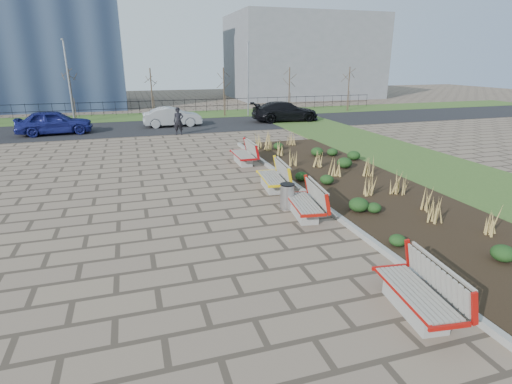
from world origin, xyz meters
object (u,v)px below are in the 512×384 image
object	(u,v)px
bench_b	(304,201)
car_silver	(172,117)
pedestrian	(179,121)
car_blue	(54,122)
bench_c	(272,176)
lamp_west	(69,82)
lamp_east	(248,80)
bench_a	(416,290)
litter_bin	(287,197)
car_black	(285,111)
bench_d	(243,153)

from	to	relation	value
bench_b	car_silver	world-z (taller)	car_silver
bench_b	pedestrian	xyz separation A→B (m)	(-1.91, 15.56, 0.38)
car_blue	pedestrian	bearing A→B (deg)	-113.00
bench_c	car_blue	distance (m)	17.94
pedestrian	lamp_west	xyz separation A→B (m)	(-7.09, 7.57, 2.16)
car_silver	lamp_east	world-z (taller)	lamp_east
bench_a	bench_b	distance (m)	5.24
bench_a	bench_c	world-z (taller)	same
litter_bin	bench_c	bearing A→B (deg)	83.74
litter_bin	lamp_west	xyz separation A→B (m)	(-8.76, 22.36, 2.63)
bench_a	bench_b	size ratio (longest dim) A/B	1.00
bench_c	lamp_east	world-z (taller)	lamp_east
car_blue	bench_a	bearing A→B (deg)	-162.50
bench_c	car_black	xyz separation A→B (m)	(6.84, 16.10, 0.29)
pedestrian	bench_d	bearing A→B (deg)	-72.34
bench_c	bench_d	distance (m)	4.05
car_black	bench_b	bearing A→B (deg)	162.89
bench_a	car_silver	size ratio (longest dim) A/B	0.50
pedestrian	lamp_east	bearing A→B (deg)	52.77
car_silver	car_black	size ratio (longest dim) A/B	0.79
car_black	lamp_west	world-z (taller)	lamp_west
bench_c	lamp_west	size ratio (longest dim) A/B	0.35
bench_b	litter_bin	xyz separation A→B (m)	(-0.24, 0.78, -0.09)
bench_b	car_black	world-z (taller)	car_black
car_silver	lamp_west	size ratio (longest dim) A/B	0.70
bench_b	lamp_west	world-z (taller)	lamp_west
car_blue	lamp_east	size ratio (longest dim) A/B	0.76
car_black	lamp_west	distance (m)	16.52
bench_c	litter_bin	size ratio (longest dim) A/B	2.54
car_blue	lamp_west	bearing A→B (deg)	-11.66
litter_bin	car_blue	size ratio (longest dim) A/B	0.18
bench_a	car_blue	size ratio (longest dim) A/B	0.46
car_black	bench_a	bearing A→B (deg)	166.92
lamp_west	car_blue	bearing A→B (deg)	-96.78
pedestrian	lamp_west	distance (m)	10.60
bench_b	car_silver	size ratio (longest dim) A/B	0.50
bench_c	car_blue	bearing A→B (deg)	128.26
bench_c	car_silver	xyz separation A→B (m)	(-1.93, 16.18, 0.21)
litter_bin	car_black	distance (m)	19.58
bench_c	car_blue	size ratio (longest dim) A/B	0.46
bench_d	car_black	size ratio (longest dim) A/B	0.40
car_silver	bench_b	bearing A→B (deg)	-174.44
bench_d	lamp_west	bearing A→B (deg)	119.99
bench_d	lamp_west	size ratio (longest dim) A/B	0.35
litter_bin	pedestrian	xyz separation A→B (m)	(-1.67, 14.78, 0.47)
car_black	lamp_west	bearing A→B (deg)	78.13
pedestrian	litter_bin	bearing A→B (deg)	-78.42
lamp_west	bench_a	bearing A→B (deg)	-72.40
lamp_west	lamp_east	size ratio (longest dim) A/B	1.00
bench_c	pedestrian	distance (m)	12.78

